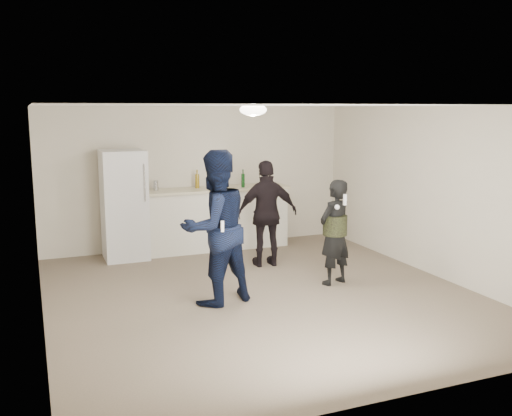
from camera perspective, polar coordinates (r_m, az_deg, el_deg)
name	(u,v)px	position (r m, az deg, el deg)	size (l,w,h in m)	color
floor	(262,295)	(7.74, 0.56, -8.66)	(6.00, 6.00, 0.00)	#6B5B4C
ceiling	(262,106)	(7.33, 0.59, 10.19)	(6.00, 6.00, 0.00)	silver
wall_back	(198,177)	(10.25, -5.82, 3.06)	(6.00, 6.00, 0.00)	beige
wall_front	(400,258)	(4.85, 14.20, -4.90)	(6.00, 6.00, 0.00)	beige
wall_left	(37,218)	(6.89, -21.09, -0.91)	(6.00, 6.00, 0.00)	beige
wall_right	(433,192)	(8.84, 17.30, 1.57)	(6.00, 6.00, 0.00)	beige
counter	(214,220)	(10.10, -4.20, -1.18)	(2.60, 0.56, 1.05)	silver
counter_top	(214,189)	(10.01, -4.24, 1.89)	(2.68, 0.64, 0.04)	beige
fridge	(124,205)	(9.62, -13.05, 0.30)	(0.70, 0.70, 1.80)	white
fridge_handle	(145,183)	(9.24, -11.07, 2.50)	(0.02, 0.02, 0.60)	silver
ceiling_dome	(253,110)	(7.61, -0.28, 9.81)	(0.36, 0.36, 0.16)	white
shaker	(156,185)	(9.83, -9.99, 2.24)	(0.08, 0.08, 0.17)	#ACADB1
man	(215,228)	(7.20, -4.10, -1.98)	(0.96, 0.74, 1.97)	#0E1A3C
woman	(335,232)	(8.09, 7.89, -2.42)	(0.55, 0.36, 1.50)	black
camo_shorts	(335,225)	(8.07, 7.90, -1.72)	(0.34, 0.34, 0.28)	#2C3618
spectator	(267,214)	(8.94, 1.12, -0.57)	(0.98, 0.41, 1.67)	black
remote_man	(222,227)	(6.92, -3.40, -1.89)	(0.04, 0.04, 0.15)	white
nunchuk_man	(231,231)	(7.00, -2.54, -2.33)	(0.07, 0.07, 0.07)	white
remote_woman	(345,200)	(7.79, 8.88, 0.83)	(0.04, 0.04, 0.15)	white
nunchuk_woman	(337,207)	(7.78, 8.11, 0.09)	(0.07, 0.07, 0.07)	white
bottle_cluster	(218,182)	(10.04, -3.80, 2.66)	(0.85, 0.34, 0.24)	#895413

